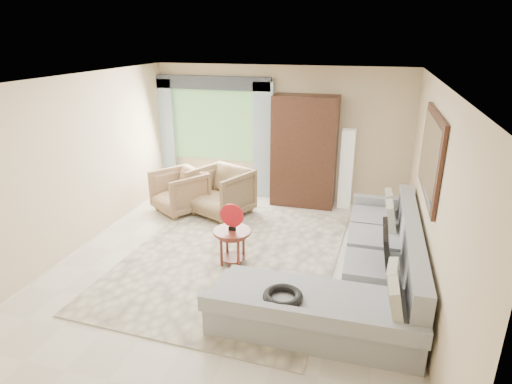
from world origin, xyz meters
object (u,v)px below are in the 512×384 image
(sectional_sofa, at_px, (361,274))
(armchair_right, at_px, (221,192))
(armchair_left, at_px, (179,191))
(potted_plant, at_px, (168,181))
(coffee_table, at_px, (233,246))
(tv_screen, at_px, (387,247))
(floor_lamp, at_px, (346,169))
(armoire, at_px, (304,152))

(sectional_sofa, distance_m, armchair_right, 3.24)
(armchair_left, height_order, potted_plant, armchair_left)
(sectional_sofa, xyz_separation_m, potted_plant, (-4.05, 2.78, -0.03))
(coffee_table, height_order, armchair_left, armchair_left)
(sectional_sofa, height_order, tv_screen, tv_screen)
(sectional_sofa, bearing_deg, floor_lamp, 98.33)
(potted_plant, relative_size, floor_lamp, 0.34)
(sectional_sofa, relative_size, potted_plant, 6.85)
(tv_screen, bearing_deg, floor_lamp, 103.16)
(armchair_left, xyz_separation_m, armoire, (2.15, 1.01, 0.66))
(sectional_sofa, height_order, potted_plant, sectional_sofa)
(coffee_table, bearing_deg, armchair_right, 114.69)
(coffee_table, bearing_deg, tv_screen, -8.36)
(coffee_table, relative_size, armoire, 0.26)
(armchair_right, bearing_deg, floor_lamp, 49.10)
(tv_screen, height_order, armoire, armoire)
(coffee_table, xyz_separation_m, potted_plant, (-2.24, 2.51, -0.03))
(sectional_sofa, bearing_deg, potted_plant, 145.54)
(coffee_table, bearing_deg, sectional_sofa, -8.47)
(floor_lamp, bearing_deg, potted_plant, -177.21)
(armchair_right, bearing_deg, tv_screen, -10.91)
(floor_lamp, bearing_deg, coffee_table, -117.14)
(potted_plant, xyz_separation_m, armoire, (2.82, 0.12, 0.80))
(armchair_left, height_order, armoire, armoire)
(potted_plant, bearing_deg, armoire, 2.37)
(sectional_sofa, xyz_separation_m, coffee_table, (-1.81, 0.27, -0.00))
(floor_lamp, bearing_deg, armchair_left, -160.13)
(armchair_right, distance_m, floor_lamp, 2.40)
(potted_plant, relative_size, armoire, 0.24)
(tv_screen, relative_size, armchair_left, 0.86)
(tv_screen, distance_m, armoire, 3.31)
(floor_lamp, bearing_deg, tv_screen, -76.84)
(coffee_table, xyz_separation_m, armchair_left, (-1.57, 1.62, 0.11))
(armchair_right, relative_size, armoire, 0.46)
(coffee_table, distance_m, armchair_right, 1.85)
(potted_plant, bearing_deg, tv_screen, -33.10)
(tv_screen, xyz_separation_m, armoire, (-1.50, 2.93, 0.33))
(potted_plant, distance_m, armoire, 2.93)
(potted_plant, bearing_deg, sectional_sofa, -34.46)
(tv_screen, xyz_separation_m, armchair_right, (-2.85, 1.98, -0.28))
(sectional_sofa, bearing_deg, tv_screen, -7.56)
(armchair_right, bearing_deg, armoire, 59.09)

